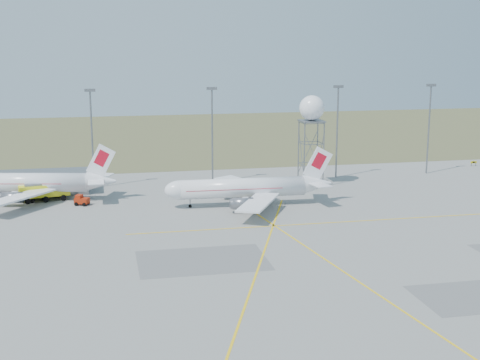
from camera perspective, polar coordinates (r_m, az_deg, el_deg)
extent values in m
plane|color=#999A94|center=(85.73, 11.85, -9.01)|extent=(400.00, 400.00, 0.00)
cube|color=#565F34|center=(217.76, -2.98, 3.90)|extent=(400.00, 120.00, 0.03)
cube|color=slate|center=(140.53, -16.44, -0.27)|extent=(18.00, 9.00, 3.60)
cube|color=slate|center=(140.15, -16.48, 0.51)|extent=(19.00, 10.00, 0.30)
cylinder|color=slate|center=(140.58, -12.50, 3.34)|extent=(0.36, 0.36, 20.00)
cube|color=slate|center=(139.49, -12.69, 7.48)|extent=(2.20, 0.50, 0.60)
cylinder|color=slate|center=(142.45, -2.39, 3.72)|extent=(0.36, 0.36, 20.00)
cube|color=slate|center=(141.37, -2.42, 7.82)|extent=(2.20, 0.50, 0.60)
cylinder|color=slate|center=(149.56, 8.28, 4.00)|extent=(0.36, 0.36, 20.00)
cube|color=slate|center=(148.52, 8.40, 7.90)|extent=(2.20, 0.50, 0.60)
cylinder|color=slate|center=(158.42, 15.80, 4.11)|extent=(0.36, 0.36, 20.00)
cube|color=slate|center=(157.45, 16.01, 7.79)|extent=(2.20, 0.50, 0.60)
cylinder|color=black|center=(172.34, 19.13, 1.26)|extent=(0.10, 0.10, 0.80)
cylinder|color=black|center=(172.95, 19.48, 1.27)|extent=(0.10, 0.10, 0.80)
cube|color=yellow|center=(172.55, 19.32, 1.45)|extent=(1.60, 0.15, 0.50)
cube|color=black|center=(172.48, 19.33, 1.44)|extent=(0.80, 0.03, 0.30)
cylinder|color=white|center=(123.42, 0.24, -0.67)|extent=(23.30, 4.45, 3.57)
ellipsoid|color=white|center=(122.02, -5.13, -0.86)|extent=(5.84, 3.78, 3.57)
cube|color=black|center=(121.83, -5.64, -0.63)|extent=(1.42, 2.01, 0.87)
cone|color=white|center=(126.53, 6.61, -0.31)|extent=(5.48, 3.77, 3.57)
cube|color=white|center=(125.80, 6.65, 1.36)|extent=(5.72, 0.49, 6.71)
cube|color=red|center=(125.74, 6.74, 1.64)|extent=(3.08, 0.42, 3.44)
cube|color=white|center=(129.00, 6.08, 0.14)|extent=(3.04, 5.01, 0.16)
cube|color=white|center=(123.64, 6.79, -0.39)|extent=(3.04, 5.01, 0.16)
cube|color=white|center=(131.55, 0.21, -0.27)|extent=(9.67, 14.78, 0.32)
cube|color=white|center=(116.18, 1.56, -1.92)|extent=(10.51, 14.59, 0.32)
cylinder|color=slate|center=(128.62, -0.55, -0.92)|extent=(3.82, 2.19, 2.05)
cylinder|color=slate|center=(118.70, 0.24, -2.01)|extent=(3.82, 2.19, 2.05)
cube|color=red|center=(123.11, -0.58, -0.65)|extent=(17.95, 4.29, 0.11)
cylinder|color=black|center=(122.85, -4.28, -2.19)|extent=(0.65, 0.65, 0.80)
cube|color=black|center=(124.41, 1.05, -1.98)|extent=(1.10, 5.38, 0.80)
cylinder|color=slate|center=(124.32, 1.05, -1.80)|extent=(0.22, 0.22, 1.60)
cylinder|color=white|center=(134.16, -17.80, -0.20)|extent=(23.84, 8.46, 3.63)
cone|color=white|center=(130.35, -11.72, -0.09)|extent=(6.08, 4.68, 3.63)
cube|color=white|center=(129.63, -11.79, 1.56)|extent=(5.75, 1.48, 6.83)
cube|color=red|center=(129.49, -11.72, 1.84)|extent=(3.12, 0.95, 3.50)
cube|color=white|center=(133.14, -11.67, 0.36)|extent=(3.88, 5.49, 0.16)
cube|color=white|center=(127.58, -12.19, -0.16)|extent=(3.88, 5.49, 0.16)
cube|color=white|center=(141.57, -16.25, 0.14)|extent=(7.74, 15.15, 0.33)
cube|color=white|center=(126.35, -18.30, -1.37)|extent=(12.38, 14.13, 0.33)
cylinder|color=slate|center=(139.68, -17.45, -0.44)|extent=(4.16, 2.84, 2.09)
cylinder|color=slate|center=(129.94, -18.83, -1.42)|extent=(4.16, 2.84, 2.09)
cube|color=red|center=(134.71, -18.53, -0.16)|extent=(18.52, 7.37, 0.11)
cube|color=black|center=(134.25, -16.98, -1.47)|extent=(2.02, 5.52, 0.82)
cylinder|color=slate|center=(134.16, -16.99, -1.30)|extent=(0.26, 0.26, 1.63)
cylinder|color=slate|center=(138.69, 5.51, 2.12)|extent=(0.25, 0.25, 13.61)
cylinder|color=slate|center=(139.98, 7.15, 2.17)|extent=(0.25, 0.25, 13.61)
cylinder|color=slate|center=(143.89, 6.61, 2.45)|extent=(0.25, 0.25, 13.61)
cylinder|color=slate|center=(142.64, 5.01, 2.40)|extent=(0.25, 0.25, 13.61)
cube|color=slate|center=(140.32, 6.13, 5.03)|extent=(4.79, 4.79, 0.26)
sphere|color=white|center=(140.02, 6.15, 6.13)|extent=(5.24, 5.24, 5.24)
cube|color=yellow|center=(132.93, -16.37, -0.83)|extent=(9.70, 4.86, 2.27)
cube|color=yellow|center=(133.15, -14.99, -0.32)|extent=(2.99, 3.32, 1.44)
cube|color=black|center=(133.22, -14.68, -0.25)|extent=(0.63, 2.65, 1.03)
cube|color=slate|center=(132.55, -16.84, -0.30)|extent=(5.54, 3.44, 0.41)
cube|color=#A3240B|center=(127.76, -13.33, -1.72)|extent=(2.95, 2.50, 1.03)
cube|color=#A3240B|center=(127.83, -13.58, -1.36)|extent=(1.50, 1.67, 0.57)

